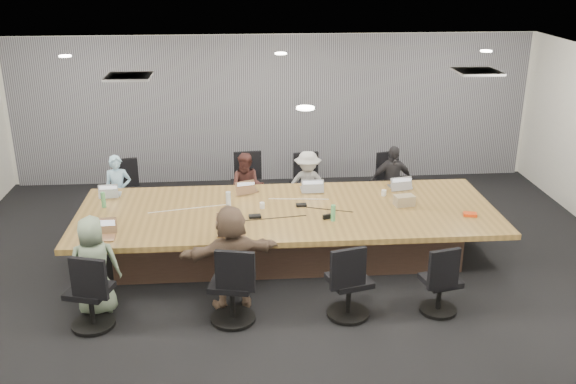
{
  "coord_description": "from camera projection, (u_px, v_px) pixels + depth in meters",
  "views": [
    {
      "loc": [
        -0.66,
        -8.01,
        4.23
      ],
      "look_at": [
        0.0,
        0.4,
        1.05
      ],
      "focal_mm": 40.0,
      "sensor_mm": 36.0,
      "label": 1
    }
  ],
  "objects": [
    {
      "name": "floor",
      "position": [
        290.0,
        272.0,
        9.01
      ],
      "size": [
        10.0,
        8.0,
        0.0
      ],
      "primitive_type": "cube",
      "color": "black",
      "rests_on": "ground"
    },
    {
      "name": "ceiling",
      "position": [
        291.0,
        73.0,
        8.02
      ],
      "size": [
        10.0,
        8.0,
        0.0
      ],
      "primitive_type": "cube",
      "color": "white",
      "rests_on": "wall_back"
    },
    {
      "name": "wall_back",
      "position": [
        273.0,
        109.0,
        12.25
      ],
      "size": [
        10.0,
        0.0,
        2.8
      ],
      "primitive_type": "cube",
      "rotation": [
        1.57,
        0.0,
        0.0
      ],
      "color": "silver",
      "rests_on": "ground"
    },
    {
      "name": "wall_front",
      "position": [
        334.0,
        355.0,
        4.79
      ],
      "size": [
        10.0,
        0.0,
        2.8
      ],
      "primitive_type": "cube",
      "rotation": [
        -1.57,
        0.0,
        0.0
      ],
      "color": "silver",
      "rests_on": "ground"
    },
    {
      "name": "curtain",
      "position": [
        273.0,
        110.0,
        12.17
      ],
      "size": [
        9.8,
        0.04,
        2.8
      ],
      "primitive_type": "cube",
      "color": "gray",
      "rests_on": "ground"
    },
    {
      "name": "conference_table",
      "position": [
        287.0,
        231.0,
        9.34
      ],
      "size": [
        6.0,
        2.2,
        0.74
      ],
      "color": "#4C352B",
      "rests_on": "ground"
    },
    {
      "name": "chair_0",
      "position": [
        123.0,
        197.0,
        10.74
      ],
      "size": [
        0.6,
        0.6,
        0.74
      ],
      "primitive_type": null,
      "rotation": [
        0.0,
        0.0,
        3.37
      ],
      "color": "black",
      "rests_on": "ground"
    },
    {
      "name": "chair_1",
      "position": [
        247.0,
        189.0,
        10.87
      ],
      "size": [
        0.64,
        0.64,
        0.87
      ],
      "primitive_type": null,
      "rotation": [
        0.0,
        0.0,
        3.24
      ],
      "color": "black",
      "rests_on": "ground"
    },
    {
      "name": "chair_2",
      "position": [
        305.0,
        190.0,
        10.95
      ],
      "size": [
        0.6,
        0.6,
        0.8
      ],
      "primitive_type": null,
      "rotation": [
        0.0,
        0.0,
        3.26
      ],
      "color": "black",
      "rests_on": "ground"
    },
    {
      "name": "chair_3",
      "position": [
        386.0,
        189.0,
        11.06
      ],
      "size": [
        0.62,
        0.62,
        0.76
      ],
      "primitive_type": null,
      "rotation": [
        0.0,
        0.0,
        3.38
      ],
      "color": "black",
      "rests_on": "ground"
    },
    {
      "name": "chair_4",
      "position": [
        90.0,
        297.0,
        7.57
      ],
      "size": [
        0.68,
        0.68,
        0.81
      ],
      "primitive_type": null,
      "rotation": [
        0.0,
        0.0,
        -0.3
      ],
      "color": "black",
      "rests_on": "ground"
    },
    {
      "name": "chair_5",
      "position": [
        232.0,
        289.0,
        7.68
      ],
      "size": [
        0.69,
        0.69,
        0.86
      ],
      "primitive_type": null,
      "rotation": [
        0.0,
        0.0,
        -0.21
      ],
      "color": "black",
      "rests_on": "ground"
    },
    {
      "name": "chair_6",
      "position": [
        349.0,
        286.0,
        7.79
      ],
      "size": [
        0.68,
        0.68,
        0.82
      ],
      "primitive_type": null,
      "rotation": [
        0.0,
        0.0,
        0.26
      ],
      "color": "black",
      "rests_on": "ground"
    },
    {
      "name": "chair_7",
      "position": [
        440.0,
        286.0,
        7.89
      ],
      "size": [
        0.59,
        0.59,
        0.72
      ],
      "primitive_type": null,
      "rotation": [
        0.0,
        0.0,
        0.23
      ],
      "color": "black",
      "rests_on": "ground"
    },
    {
      "name": "person_0",
      "position": [
        118.0,
        191.0,
        10.33
      ],
      "size": [
        0.45,
        0.31,
        1.19
      ],
      "primitive_type": "imported",
      "rotation": [
        0.0,
        0.0,
        6.35
      ],
      "color": "#95C5E4",
      "rests_on": "ground"
    },
    {
      "name": "laptop_0",
      "position": [
        111.0,
        194.0,
        9.77
      ],
      "size": [
        0.3,
        0.22,
        0.02
      ],
      "primitive_type": "cube",
      "rotation": [
        0.0,
        0.0,
        3.2
      ],
      "color": "#B2B2B7",
      "rests_on": "conference_table"
    },
    {
      "name": "person_1",
      "position": [
        247.0,
        188.0,
        10.49
      ],
      "size": [
        0.64,
        0.53,
        1.18
      ],
      "primitive_type": "imported",
      "rotation": [
        0.0,
        0.0,
        6.13
      ],
      "color": "#4A2724",
      "rests_on": "ground"
    },
    {
      "name": "laptop_1",
      "position": [
        248.0,
        191.0,
        9.92
      ],
      "size": [
        0.34,
        0.27,
        0.02
      ],
      "primitive_type": "cube",
      "rotation": [
        0.0,
        0.0,
        3.38
      ],
      "color": "#8C6647",
      "rests_on": "conference_table"
    },
    {
      "name": "person_2",
      "position": [
        308.0,
        186.0,
        10.56
      ],
      "size": [
        0.81,
        0.52,
        1.19
      ],
      "primitive_type": "imported",
      "rotation": [
        0.0,
        0.0,
        6.18
      ],
      "color": "#9F9F9F",
      "rests_on": "ground"
    },
    {
      "name": "laptop_2",
      "position": [
        312.0,
        189.0,
        9.99
      ],
      "size": [
        0.34,
        0.24,
        0.02
      ],
      "primitive_type": "cube",
      "rotation": [
        0.0,
        0.0,
        3.15
      ],
      "color": "#B2B2B7",
      "rests_on": "conference_table"
    },
    {
      "name": "person_3",
      "position": [
        391.0,
        182.0,
        10.65
      ],
      "size": [
        0.75,
        0.36,
        1.25
      ],
      "primitive_type": "imported",
      "rotation": [
        0.0,
        0.0,
        6.36
      ],
      "color": "#28272C",
      "rests_on": "ground"
    },
    {
      "name": "laptop_3",
      "position": [
        400.0,
        187.0,
        10.09
      ],
      "size": [
        0.37,
        0.28,
        0.02
      ],
      "primitive_type": "cube",
      "rotation": [
        0.0,
        0.0,
        3.28
      ],
      "color": "#B2B2B7",
      "rests_on": "conference_table"
    },
    {
      "name": "person_4",
      "position": [
        94.0,
        266.0,
        7.81
      ],
      "size": [
        0.66,
        0.48,
        1.27
      ],
      "primitive_type": "imported",
      "rotation": [
        0.0,
        0.0,
        3.27
      ],
      "color": "gray",
      "rests_on": "ground"
    },
    {
      "name": "laptop_4",
      "position": [
        102.0,
        238.0,
        8.29
      ],
      "size": [
        0.34,
        0.24,
        0.02
      ],
      "primitive_type": "cube",
      "rotation": [
        0.0,
        0.0,
        0.04
      ],
      "color": "#8C6647",
      "rests_on": "conference_table"
    },
    {
      "name": "person_5",
      "position": [
        231.0,
        257.0,
        7.92
      ],
      "size": [
        1.32,
        0.66,
        1.36
      ],
      "primitive_type": "imported",
      "rotation": [
        0.0,
        0.0,
        3.35
      ],
      "color": "brown",
      "rests_on": "ground"
    },
    {
      "name": "laptop_5",
      "position": [
        231.0,
        234.0,
        8.41
      ],
      "size": [
        0.39,
        0.31,
        0.02
      ],
      "primitive_type": "cube",
      "rotation": [
        0.0,
        0.0,
        -0.22
      ],
      "color": "#8C6647",
      "rests_on": "conference_table"
    },
    {
      "name": "bottle_green_left",
      "position": [
        103.0,
        200.0,
        9.27
      ],
      "size": [
        0.08,
        0.08,
        0.23
      ],
      "primitive_type": "cylinder",
      "rotation": [
        0.0,
        0.0,
        -0.3
      ],
      "color": "#52A361",
      "rests_on": "conference_table"
    },
    {
      "name": "bottle_green_right",
      "position": [
        333.0,
        213.0,
        8.8
      ],
      "size": [
        0.08,
        0.08,
        0.23
      ],
      "primitive_type": "cylinder",
      "rotation": [
        0.0,
        0.0,
        0.27
      ],
      "color": "#52A361",
      "rests_on": "conference_table"
    },
    {
      "name": "bottle_clear",
      "position": [
        228.0,
        200.0,
        9.26
      ],
      "size": [
        0.09,
        0.09,
        0.24
      ],
      "primitive_type": "cylinder",
      "rotation": [
        0.0,
        0.0,
        -0.32
      ],
      "color": "silver",
      "rests_on": "conference_table"
    },
    {
      "name": "cup_white_far",
      "position": [
        262.0,
        205.0,
        9.25
      ],
      "size": [
        0.08,
        0.08,
        0.09
      ],
      "primitive_type": "cylinder",
      "rotation": [
        0.0,
        0.0,
        0.17
      ],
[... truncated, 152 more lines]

